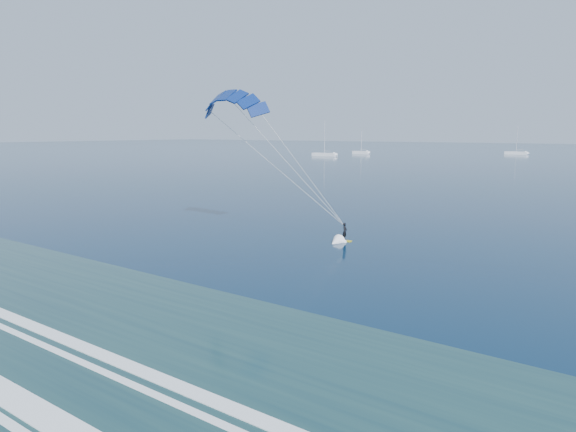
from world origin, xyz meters
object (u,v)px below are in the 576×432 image
Objects in this scene: sailboat_0 at (324,154)px; sailboat_1 at (361,152)px; sailboat_2 at (516,153)px; kitesurfer_rig at (284,159)px.

sailboat_1 is (2.70, 25.57, -0.02)m from sailboat_0.
sailboat_1 is 64.08m from sailboat_2.
sailboat_0 is 82.05m from sailboat_2.
sailboat_2 is (57.84, 58.20, -0.01)m from sailboat_0.
sailboat_0 is at bearing -96.02° from sailboat_1.
sailboat_1 is (-76.95, 162.02, -6.40)m from kitesurfer_rig.
sailboat_2 is (55.14, 32.63, 0.01)m from sailboat_1.
sailboat_1 is 0.87× the size of sailboat_2.
sailboat_1 is at bearing -149.38° from sailboat_2.
kitesurfer_rig reaches higher than sailboat_1.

